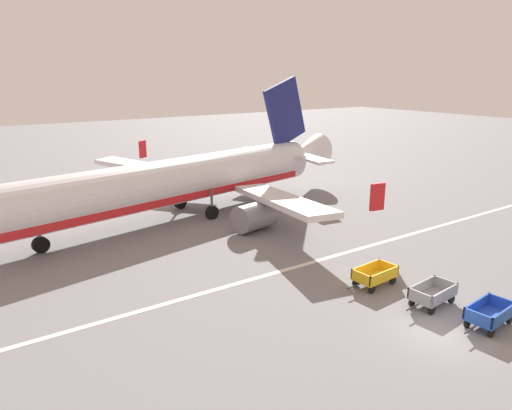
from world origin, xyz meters
name	(u,v)px	position (x,y,z in m)	size (l,w,h in m)	color
ground_plane	(439,331)	(0.00, 0.00, 0.00)	(220.00, 220.00, 0.00)	slate
apron_stripe	(305,264)	(0.00, 9.71, 0.01)	(120.00, 0.36, 0.01)	silver
airplane	(180,181)	(-1.99, 23.35, 3.05)	(37.51, 30.29, 11.34)	silver
baggage_cart_third_in_row	(489,314)	(2.39, -0.96, 0.60)	(3.60, 1.62, 1.07)	#234CB2
baggage_cart_fourth_in_row	(432,294)	(1.96, 1.88, 0.60)	(3.60, 1.63, 1.07)	gray
baggage_cart_far_end	(375,275)	(1.28, 5.18, 0.60)	(3.59, 1.56, 1.07)	gold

